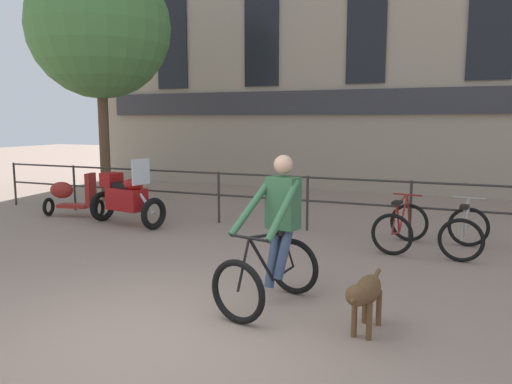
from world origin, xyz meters
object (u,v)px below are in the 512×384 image
at_px(parked_bicycle_near_lamp, 401,226).
at_px(parked_scooter, 71,196).
at_px(cyclist_with_bike, 275,239).
at_px(parked_bicycle_mid_left, 465,231).
at_px(parked_motorcycle, 126,197).
at_px(dog, 365,293).

bearing_deg(parked_bicycle_near_lamp, parked_scooter, 8.20).
relative_size(cyclist_with_bike, parked_bicycle_mid_left, 1.45).
xyz_separation_m(cyclist_with_bike, parked_motorcycle, (-4.25, 2.92, -0.20)).
bearing_deg(cyclist_with_bike, parked_motorcycle, 158.40).
height_order(cyclist_with_bike, parked_bicycle_mid_left, cyclist_with_bike).
height_order(parked_bicycle_mid_left, parked_scooter, parked_scooter).
height_order(parked_bicycle_near_lamp, parked_bicycle_mid_left, same).
bearing_deg(parked_motorcycle, dog, -110.57).
bearing_deg(parked_bicycle_mid_left, cyclist_with_bike, 63.58).
height_order(dog, parked_scooter, parked_scooter).
bearing_deg(parked_motorcycle, parked_bicycle_mid_left, -76.33).
distance_m(cyclist_with_bike, parked_motorcycle, 5.16).
distance_m(parked_motorcycle, parked_bicycle_near_lamp, 5.29).
distance_m(cyclist_with_bike, parked_bicycle_near_lamp, 3.35).
relative_size(cyclist_with_bike, parked_scooter, 1.27).
bearing_deg(parked_scooter, cyclist_with_bike, -130.79).
distance_m(cyclist_with_bike, dog, 1.23).
distance_m(parked_bicycle_near_lamp, parked_bicycle_mid_left, 0.97).
relative_size(cyclist_with_bike, parked_motorcycle, 1.00).
relative_size(dog, parked_scooter, 0.76).
xyz_separation_m(parked_bicycle_near_lamp, parked_bicycle_mid_left, (0.97, -0.00, -0.00)).
xyz_separation_m(cyclist_with_bike, parked_scooter, (-5.90, 3.18, -0.30)).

